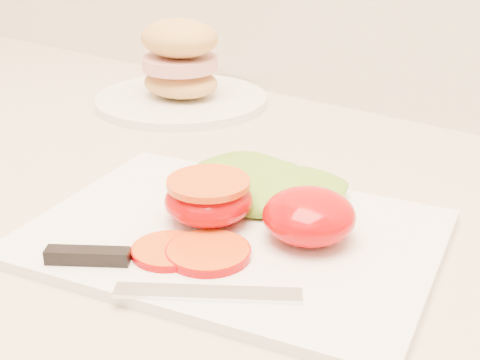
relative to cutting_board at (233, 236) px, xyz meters
The scene contains 9 objects.
cutting_board is the anchor object (origin of this frame).
tomato_half_dome 0.07m from the cutting_board, 24.68° to the left, with size 0.08×0.08×0.04m, color #B80000.
tomato_half_cut 0.04m from the cutting_board, behind, with size 0.08×0.08×0.04m.
tomato_slice_0 0.05m from the cutting_board, 77.93° to the right, with size 0.07×0.07×0.01m, color #E4591D.
tomato_slice_1 0.07m from the cutting_board, 106.34° to the right, with size 0.06×0.06×0.01m, color #E4591D.
lettuce_leaf_0 0.08m from the cutting_board, 112.94° to the left, with size 0.14×0.09×0.03m, color #6BA72C.
lettuce_leaf_1 0.08m from the cutting_board, 81.08° to the left, with size 0.10×0.08×0.02m, color #6BA72C.
knife 0.11m from the cutting_board, 100.59° to the right, with size 0.20×0.09×0.01m.
sandwich_plate 0.41m from the cutting_board, 137.81° to the left, with size 0.24×0.24×0.12m.
Camera 1 is at (0.04, 1.20, 1.22)m, focal length 50.00 mm.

